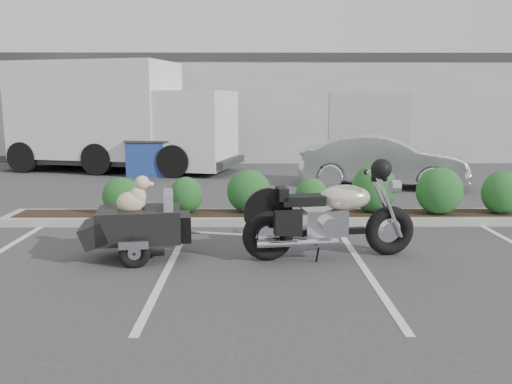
{
  "coord_description": "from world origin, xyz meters",
  "views": [
    {
      "loc": [
        -0.35,
        -7.95,
        2.27
      ],
      "look_at": [
        -0.27,
        1.11,
        0.75
      ],
      "focal_mm": 38.0,
      "sensor_mm": 36.0,
      "label": 1
    }
  ],
  "objects_px": {
    "delivery_truck": "(120,119)",
    "dumpster": "(155,157)",
    "pet_trailer": "(138,223)",
    "sedan": "(383,161)",
    "motorcycle": "(330,218)"
  },
  "relations": [
    {
      "from": "pet_trailer",
      "to": "dumpster",
      "type": "xyz_separation_m",
      "value": [
        -1.34,
        9.03,
        0.04
      ]
    },
    {
      "from": "sedan",
      "to": "dumpster",
      "type": "height_order",
      "value": "sedan"
    },
    {
      "from": "motorcycle",
      "to": "sedan",
      "type": "distance_m",
      "value": 7.11
    },
    {
      "from": "motorcycle",
      "to": "delivery_truck",
      "type": "relative_size",
      "value": 0.32
    },
    {
      "from": "delivery_truck",
      "to": "dumpster",
      "type": "bearing_deg",
      "value": -27.91
    },
    {
      "from": "sedan",
      "to": "delivery_truck",
      "type": "relative_size",
      "value": 0.53
    },
    {
      "from": "sedan",
      "to": "dumpster",
      "type": "relative_size",
      "value": 2.56
    },
    {
      "from": "motorcycle",
      "to": "pet_trailer",
      "type": "distance_m",
      "value": 2.79
    },
    {
      "from": "sedan",
      "to": "delivery_truck",
      "type": "distance_m",
      "value": 8.67
    },
    {
      "from": "motorcycle",
      "to": "pet_trailer",
      "type": "xyz_separation_m",
      "value": [
        -2.79,
        0.02,
        -0.07
      ]
    },
    {
      "from": "motorcycle",
      "to": "delivery_truck",
      "type": "height_order",
      "value": "delivery_truck"
    },
    {
      "from": "sedan",
      "to": "motorcycle",
      "type": "bearing_deg",
      "value": 176.66
    },
    {
      "from": "dumpster",
      "to": "pet_trailer",
      "type": "bearing_deg",
      "value": -81.52
    },
    {
      "from": "motorcycle",
      "to": "pet_trailer",
      "type": "relative_size",
      "value": 1.24
    },
    {
      "from": "pet_trailer",
      "to": "sedan",
      "type": "relative_size",
      "value": 0.49
    }
  ]
}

